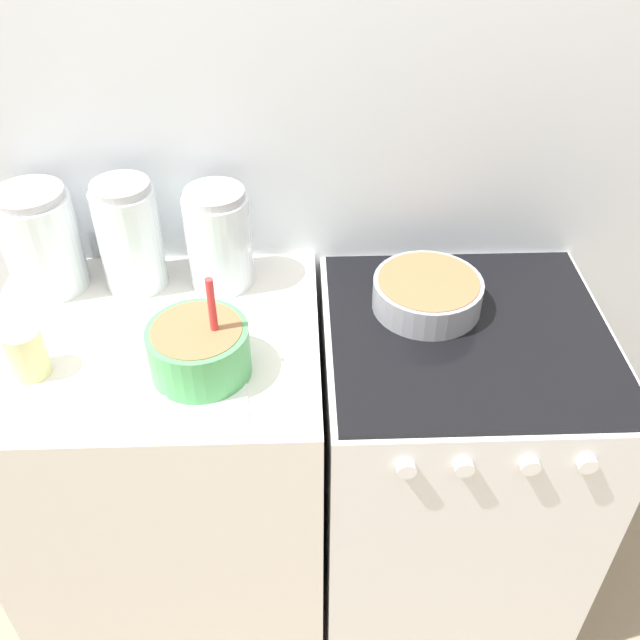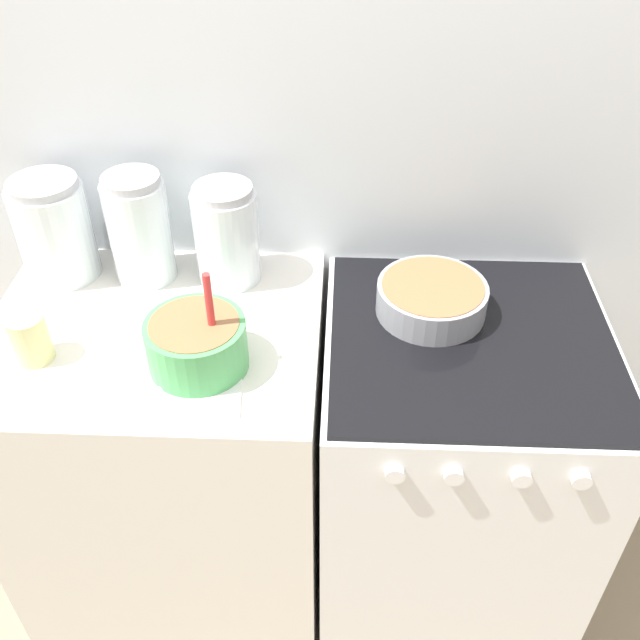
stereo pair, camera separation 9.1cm
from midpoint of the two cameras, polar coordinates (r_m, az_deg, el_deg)
The scene contains 11 objects.
wall_back at distance 1.75m, azimuth 1.93°, elevation 13.45°, with size 4.53×0.05×2.40m.
countertop_cabinet at distance 1.98m, azimuth -10.08°, elevation -10.98°, with size 0.77×0.64×0.92m.
stove at distance 1.97m, azimuth 11.62°, elevation -11.60°, with size 0.66×0.66×0.92m.
mixing_bowl at distance 1.50m, azimuth -8.14°, elevation -1.79°, with size 0.21×0.21×0.24m.
baking_pan at distance 1.67m, azimuth 10.47°, elevation 1.72°, with size 0.26×0.26×0.08m.
storage_jar_left at distance 1.83m, azimuth -19.05°, elevation 6.39°, with size 0.18×0.18×0.26m.
storage_jar_middle at distance 1.77m, azimuth -12.72°, elevation 6.63°, with size 0.15×0.15×0.27m.
storage_jar_right at distance 1.73m, azimuth -5.94°, elevation 6.33°, with size 0.15×0.15×0.25m.
tin_can at distance 1.62m, azimuth -20.70°, elevation -1.39°, with size 0.08×0.08×0.11m.
recipe_page at distance 1.50m, azimuth -8.47°, elevation -5.02°, with size 0.22×0.22×0.01m.
measuring_spoon at distance 1.47m, azimuth -7.77°, elevation -5.38°, with size 0.12×0.04×0.04m.
Camera 2 is at (0.05, -0.91, 1.96)m, focal length 40.00 mm.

